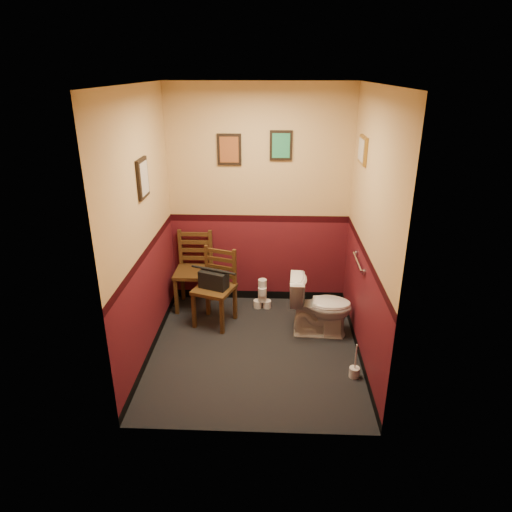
# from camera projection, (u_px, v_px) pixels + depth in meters

# --- Properties ---
(floor) EXTENTS (2.20, 2.40, 0.00)m
(floor) POSITION_uv_depth(u_px,v_px,m) (255.00, 350.00, 4.94)
(floor) COLOR black
(floor) RESTS_ON ground
(ceiling) EXTENTS (2.20, 2.40, 0.00)m
(ceiling) POSITION_uv_depth(u_px,v_px,m) (255.00, 84.00, 3.90)
(ceiling) COLOR silver
(ceiling) RESTS_ON ground
(wall_back) EXTENTS (2.20, 0.00, 2.70)m
(wall_back) POSITION_uv_depth(u_px,v_px,m) (259.00, 199.00, 5.53)
(wall_back) COLOR #56131B
(wall_back) RESTS_ON ground
(wall_front) EXTENTS (2.20, 0.00, 2.70)m
(wall_front) POSITION_uv_depth(u_px,v_px,m) (248.00, 288.00, 3.31)
(wall_front) COLOR #56131B
(wall_front) RESTS_ON ground
(wall_left) EXTENTS (0.00, 2.40, 2.70)m
(wall_left) POSITION_uv_depth(u_px,v_px,m) (143.00, 231.00, 4.46)
(wall_left) COLOR #56131B
(wall_left) RESTS_ON ground
(wall_right) EXTENTS (0.00, 2.40, 2.70)m
(wall_right) POSITION_uv_depth(u_px,v_px,m) (369.00, 234.00, 4.38)
(wall_right) COLOR #56131B
(wall_right) RESTS_ON ground
(grab_bar) EXTENTS (0.05, 0.56, 0.06)m
(grab_bar) POSITION_uv_depth(u_px,v_px,m) (358.00, 262.00, 4.76)
(grab_bar) COLOR silver
(grab_bar) RESTS_ON wall_right
(framed_print_back_a) EXTENTS (0.28, 0.04, 0.36)m
(framed_print_back_a) POSITION_uv_depth(u_px,v_px,m) (229.00, 149.00, 5.29)
(framed_print_back_a) COLOR black
(framed_print_back_a) RESTS_ON wall_back
(framed_print_back_b) EXTENTS (0.26, 0.04, 0.34)m
(framed_print_back_b) POSITION_uv_depth(u_px,v_px,m) (281.00, 145.00, 5.25)
(framed_print_back_b) COLOR black
(framed_print_back_b) RESTS_ON wall_back
(framed_print_left) EXTENTS (0.04, 0.30, 0.38)m
(framed_print_left) POSITION_uv_depth(u_px,v_px,m) (143.00, 178.00, 4.36)
(framed_print_left) COLOR black
(framed_print_left) RESTS_ON wall_left
(framed_print_right) EXTENTS (0.04, 0.34, 0.28)m
(framed_print_right) POSITION_uv_depth(u_px,v_px,m) (363.00, 150.00, 4.67)
(framed_print_right) COLOR olive
(framed_print_right) RESTS_ON wall_right
(toilet) EXTENTS (0.73, 0.43, 0.69)m
(toilet) POSITION_uv_depth(u_px,v_px,m) (320.00, 306.00, 5.13)
(toilet) COLOR white
(toilet) RESTS_ON floor
(toilet_brush) EXTENTS (0.10, 0.10, 0.37)m
(toilet_brush) POSITION_uv_depth(u_px,v_px,m) (354.00, 371.00, 4.49)
(toilet_brush) COLOR silver
(toilet_brush) RESTS_ON floor
(chair_left) EXTENTS (0.46, 0.46, 0.97)m
(chair_left) POSITION_uv_depth(u_px,v_px,m) (194.00, 271.00, 5.69)
(chair_left) COLOR brown
(chair_left) RESTS_ON floor
(chair_right) EXTENTS (0.54, 0.54, 0.90)m
(chair_right) POSITION_uv_depth(u_px,v_px,m) (216.00, 288.00, 5.33)
(chair_right) COLOR brown
(chair_right) RESTS_ON floor
(handbag) EXTENTS (0.36, 0.27, 0.24)m
(handbag) POSITION_uv_depth(u_px,v_px,m) (214.00, 279.00, 5.24)
(handbag) COLOR black
(handbag) RESTS_ON chair_right
(tp_stack) EXTENTS (0.22, 0.14, 0.39)m
(tp_stack) POSITION_uv_depth(u_px,v_px,m) (262.00, 296.00, 5.75)
(tp_stack) COLOR silver
(tp_stack) RESTS_ON floor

